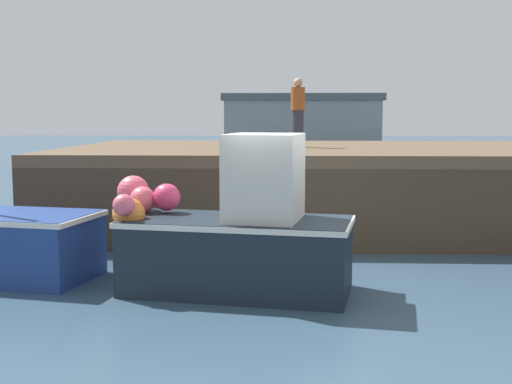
% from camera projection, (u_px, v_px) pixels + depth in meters
% --- Properties ---
extents(ground, '(120.00, 160.00, 0.10)m').
position_uv_depth(ground, '(307.00, 292.00, 10.13)').
color(ground, '#334C60').
extents(pier, '(13.61, 7.81, 1.90)m').
position_uv_depth(pier, '(345.00, 161.00, 15.76)').
color(pier, brown).
rests_on(pier, ground).
extents(fishing_boat_near_right, '(3.83, 2.11, 2.40)m').
position_uv_depth(fishing_boat_near_right, '(236.00, 235.00, 9.88)').
color(fishing_boat_near_right, '#19232D').
rests_on(fishing_boat_near_right, ground).
extents(dockworker, '(0.34, 0.34, 1.67)m').
position_uv_depth(dockworker, '(298.00, 113.00, 15.92)').
color(dockworker, '#2D3342').
rests_on(dockworker, pier).
extents(warehouse, '(11.32, 5.90, 4.23)m').
position_uv_depth(warehouse, '(302.00, 123.00, 47.93)').
color(warehouse, gray).
rests_on(warehouse, ground).
extents(mooring_buoy_foreground, '(0.63, 0.63, 0.73)m').
position_uv_depth(mooring_buoy_foreground, '(167.00, 263.00, 10.43)').
color(mooring_buoy_foreground, orange).
rests_on(mooring_buoy_foreground, ground).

